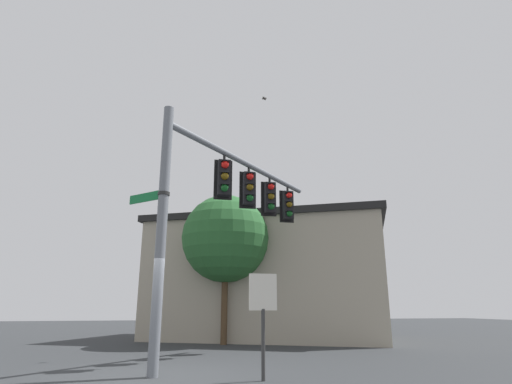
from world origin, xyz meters
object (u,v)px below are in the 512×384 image
traffic_light_arm_end (288,205)px  street_name_sign (154,196)px  traffic_light_mid_inner (249,188)px  traffic_light_mid_outer (270,197)px  traffic_light_nearest_pole (224,178)px  bird_flying (264,98)px  historical_marker (263,309)px

traffic_light_arm_end → street_name_sign: size_ratio=1.35×
traffic_light_mid_inner → traffic_light_mid_outer: 1.33m
traffic_light_arm_end → street_name_sign: bearing=41.8°
traffic_light_nearest_pole → street_name_sign: size_ratio=1.35×
traffic_light_nearest_pole → traffic_light_mid_outer: same height
traffic_light_mid_inner → bird_flying: bird_flying is taller
street_name_sign → historical_marker: 3.77m
bird_flying → traffic_light_nearest_pole: bearing=50.2°
traffic_light_mid_inner → historical_marker: 5.11m
traffic_light_nearest_pole → bird_flying: 4.76m
traffic_light_mid_outer → traffic_light_mid_inner: bearing=45.0°
bird_flying → traffic_light_mid_inner: bearing=55.1°
traffic_light_arm_end → bird_flying: bearing=33.7°
traffic_light_mid_inner → historical_marker: bearing=83.2°
traffic_light_mid_inner → street_name_sign: 3.84m
bird_flying → traffic_light_arm_end: bearing=-146.3°
traffic_light_mid_outer → bird_flying: size_ratio=5.08×
traffic_light_mid_outer → traffic_light_arm_end: size_ratio=1.00×
traffic_light_mid_outer → historical_marker: traffic_light_mid_outer is taller
traffic_light_arm_end → bird_flying: (1.06, 0.71, 3.89)m
traffic_light_mid_outer → bird_flying: (0.12, -0.23, 3.89)m
traffic_light_mid_inner → traffic_light_mid_outer: size_ratio=1.00×
traffic_light_nearest_pole → traffic_light_arm_end: size_ratio=1.00×
traffic_light_mid_inner → traffic_light_arm_end: size_ratio=1.00×
traffic_light_arm_end → bird_flying: 4.09m
historical_marker → traffic_light_mid_outer: bearing=-106.9°
street_name_sign → traffic_light_arm_end: bearing=-138.2°
traffic_light_mid_inner → street_name_sign: (2.85, 2.35, -1.04)m
traffic_light_arm_end → street_name_sign: (4.73, 4.23, -1.04)m
traffic_light_mid_inner → traffic_light_arm_end: same height
bird_flying → historical_marker: bird_flying is taller
traffic_light_mid_outer → street_name_sign: 5.13m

